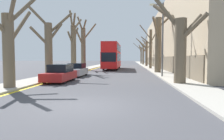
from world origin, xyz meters
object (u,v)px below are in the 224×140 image
street_tree_left_0 (10,44)px  street_tree_right_0 (179,43)px  double_decker_bus (112,55)px  street_tree_right_1 (158,42)px  street_tree_right_3 (146,52)px  street_tree_left_2 (74,45)px  parked_car_1 (77,70)px  lamp_post (162,36)px  street_tree_left_1 (49,46)px  street_tree_left_3 (83,46)px  street_tree_right_4 (143,53)px  street_tree_right_2 (150,47)px  parked_car_0 (60,74)px  street_tree_right_5 (141,54)px

street_tree_left_0 → street_tree_right_0: size_ratio=0.91×
double_decker_bus → street_tree_right_1: bearing=-52.9°
street_tree_right_3 → double_decker_bus: bearing=-118.3°
street_tree_left_2 → parked_car_1: 6.24m
street_tree_right_3 → lamp_post: size_ratio=0.93×
street_tree_left_1 → street_tree_left_3: bearing=90.3°
street_tree_right_4 → parked_car_1: bearing=-103.9°
street_tree_right_0 → parked_car_1: size_ratio=1.73×
street_tree_right_0 → street_tree_right_3: street_tree_right_3 is taller
street_tree_left_1 → double_decker_bus: street_tree_left_1 is taller
street_tree_left_0 → street_tree_left_3: street_tree_left_3 is taller
street_tree_left_2 → double_decker_bus: (4.33, 9.21, -1.12)m
street_tree_right_0 → street_tree_right_2: (0.05, 21.61, 0.88)m
parked_car_0 → parked_car_1: parked_car_0 is taller
street_tree_right_3 → parked_car_0: 33.79m
street_tree_left_0 → street_tree_right_1: 18.25m
street_tree_left_1 → parked_car_0: 3.81m
street_tree_right_0 → lamp_post: 5.45m
parked_car_1 → double_decker_bus: bearing=80.0°
street_tree_left_1 → street_tree_right_4: size_ratio=0.82×
street_tree_left_0 → street_tree_right_0: street_tree_right_0 is taller
street_tree_right_2 → street_tree_right_0: bearing=-90.1°
street_tree_left_3 → street_tree_right_1: 12.82m
street_tree_left_2 → parked_car_0: (1.81, -10.23, -2.97)m
street_tree_left_1 → parked_car_0: bearing=-50.6°
street_tree_right_1 → parked_car_0: size_ratio=1.99×
street_tree_right_1 → parked_car_1: street_tree_right_1 is taller
parked_car_1 → street_tree_right_1: bearing=30.3°
street_tree_left_0 → street_tree_right_1: street_tree_right_1 is taller
double_decker_bus → parked_car_1: double_decker_bus is taller
street_tree_left_1 → street_tree_right_1: size_ratio=0.85×
double_decker_bus → parked_car_1: 14.72m
parked_car_0 → street_tree_right_5: bearing=80.3°
street_tree_left_1 → street_tree_right_4: street_tree_right_4 is taller
street_tree_left_3 → street_tree_right_0: bearing=-57.0°
double_decker_bus → parked_car_0: double_decker_bus is taller
street_tree_right_5 → double_decker_bus: street_tree_right_5 is taller
parked_car_1 → street_tree_left_0: bearing=-100.6°
street_tree_left_1 → street_tree_right_0: (11.18, -3.04, -0.02)m
street_tree_right_4 → street_tree_right_3: bearing=-90.6°
street_tree_left_0 → double_decker_bus: size_ratio=0.52×
street_tree_right_2 → street_tree_right_5: size_ratio=1.08×
street_tree_right_4 → lamp_post: (-0.75, -39.22, 0.65)m
street_tree_left_0 → street_tree_right_2: (11.04, 24.91, 1.13)m
street_tree_right_4 → double_decker_bus: size_ratio=0.70×
street_tree_right_4 → street_tree_right_5: (-0.21, 11.14, -0.07)m
street_tree_right_0 → double_decker_bus: (-6.76, 20.17, -0.50)m
street_tree_left_1 → street_tree_right_3: bearing=69.3°
street_tree_left_2 → street_tree_right_1: bearing=1.3°
lamp_post → street_tree_left_0: bearing=-140.7°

